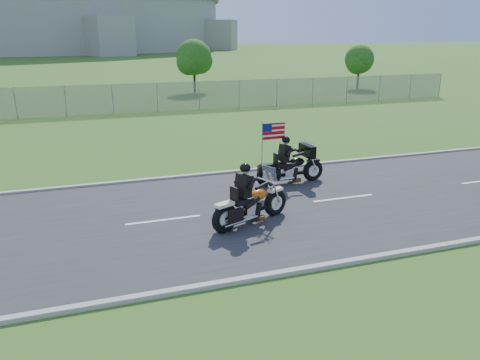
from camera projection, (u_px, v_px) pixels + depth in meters
name	position (u px, v px, depth m)	size (l,w,h in m)	color
ground	(228.00, 213.00, 14.33)	(420.00, 420.00, 0.00)	#375B1C
road	(228.00, 213.00, 14.32)	(120.00, 8.00, 0.04)	#28282B
curb_north	(197.00, 175.00, 17.97)	(120.00, 0.18, 0.12)	#9E9B93
curb_south	(281.00, 274.00, 10.65)	(120.00, 0.18, 0.12)	#9E9B93
fence	(65.00, 101.00, 30.59)	(60.00, 0.03, 2.00)	gray
stadium	(23.00, 0.00, 157.28)	(140.40, 140.40, 29.20)	#A3A099
tree_fence_near	(194.00, 59.00, 42.41)	(3.52, 3.28, 4.75)	#382316
tree_fence_far	(359.00, 61.00, 45.54)	(3.08, 2.87, 4.20)	#382316
motorcycle_lead	(250.00, 205.00, 13.33)	(2.66, 1.38, 1.88)	black
motorcycle_follow	(290.00, 168.00, 16.92)	(2.70, 0.90, 2.25)	black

